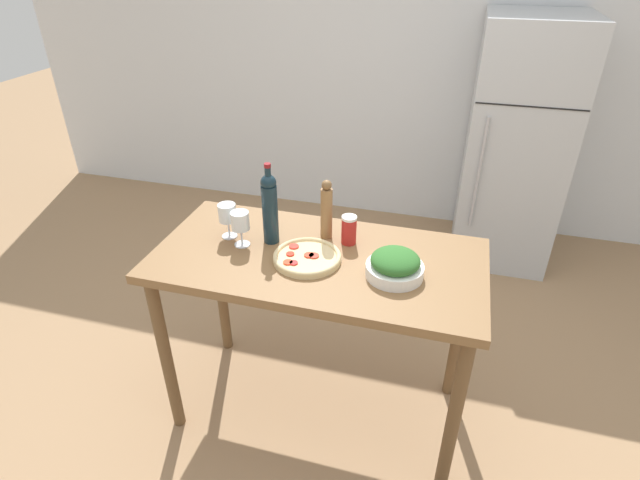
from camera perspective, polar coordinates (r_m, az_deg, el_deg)
name	(u,v)px	position (r m, az deg, el deg)	size (l,w,h in m)	color
ground_plane	(318,405)	(2.71, -0.21, -18.39)	(14.00, 14.00, 0.00)	#9E7A56
wall_back	(399,57)	(4.04, 9.05, 19.92)	(6.40, 0.08, 2.60)	silver
refrigerator	(515,146)	(3.75, 21.43, 10.01)	(0.65, 0.75, 1.69)	#B7BCC1
prep_counter	(318,280)	(2.17, -0.25, -4.58)	(1.39, 0.69, 0.92)	brown
wine_bottle	(270,207)	(2.13, -5.76, 3.77)	(0.07, 0.07, 0.37)	#142833
wine_glass_near	(241,222)	(2.15, -9.04, 2.03)	(0.08, 0.08, 0.16)	silver
wine_glass_far	(227,215)	(2.22, -10.54, 2.87)	(0.08, 0.08, 0.16)	silver
pepper_mill	(326,210)	(2.17, 0.74, 3.42)	(0.05, 0.05, 0.28)	olive
salad_bowl	(395,265)	(1.98, 8.56, -2.86)	(0.23, 0.23, 0.11)	white
homemade_pizza	(307,257)	(2.07, -1.50, -1.96)	(0.28, 0.28, 0.03)	#DBC189
salt_canister	(349,230)	(2.16, 3.33, 1.18)	(0.07, 0.07, 0.13)	#B2231E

